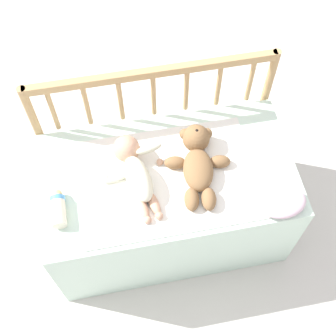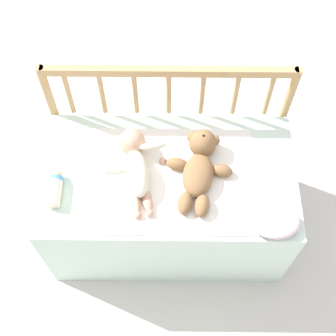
{
  "view_description": "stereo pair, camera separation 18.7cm",
  "coord_description": "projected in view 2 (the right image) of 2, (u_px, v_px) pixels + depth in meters",
  "views": [
    {
      "loc": [
        -0.18,
        -0.93,
        2.21
      ],
      "look_at": [
        0.0,
        -0.01,
        0.59
      ],
      "focal_mm": 50.0,
      "sensor_mm": 36.0,
      "label": 1
    },
    {
      "loc": [
        0.01,
        -0.95,
        2.21
      ],
      "look_at": [
        0.0,
        -0.01,
        0.59
      ],
      "focal_mm": 50.0,
      "sensor_mm": 36.0,
      "label": 2
    }
  ],
  "objects": [
    {
      "name": "baby",
      "position": [
        136.0,
        164.0,
        1.89
      ],
      "size": [
        0.26,
        0.39,
        0.11
      ],
      "color": "#EAEACC",
      "rests_on": "crib_mattress"
    },
    {
      "name": "blanket",
      "position": [
        166.0,
        179.0,
        1.91
      ],
      "size": [
        0.73,
        0.49,
        0.01
      ],
      "color": "white",
      "rests_on": "crib_mattress"
    },
    {
      "name": "crib_rail",
      "position": [
        169.0,
        107.0,
        2.05
      ],
      "size": [
        1.06,
        0.04,
        0.81
      ],
      "color": "tan",
      "rests_on": "ground_plane"
    },
    {
      "name": "teddy_bear",
      "position": [
        199.0,
        166.0,
        1.89
      ],
      "size": [
        0.28,
        0.38,
        0.12
      ],
      "color": "olive",
      "rests_on": "crib_mattress"
    },
    {
      "name": "crib_mattress",
      "position": [
        168.0,
        202.0,
        2.15
      ],
      "size": [
        1.06,
        0.59,
        0.53
      ],
      "color": "silver",
      "rests_on": "ground_plane"
    },
    {
      "name": "ground_plane",
      "position": [
        168.0,
        225.0,
        2.38
      ],
      "size": [
        12.0,
        12.0,
        0.0
      ],
      "primitive_type": "plane",
      "color": "silver"
    },
    {
      "name": "baby_bottle",
      "position": [
        55.0,
        188.0,
        1.86
      ],
      "size": [
        0.06,
        0.16,
        0.06
      ],
      "color": "#F4E5CC",
      "rests_on": "crib_mattress"
    },
    {
      "name": "small_pillow",
      "position": [
        275.0,
        222.0,
        1.78
      ],
      "size": [
        0.2,
        0.14,
        0.06
      ],
      "color": "silver",
      "rests_on": "crib_mattress"
    }
  ]
}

